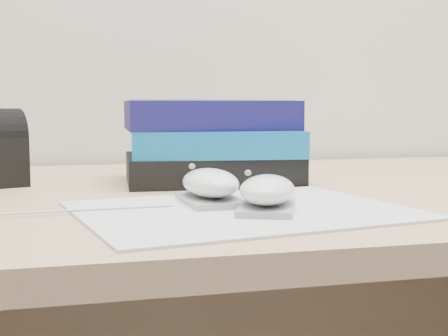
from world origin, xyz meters
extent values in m
cube|color=tan|center=(0.00, 1.58, 0.71)|extent=(1.60, 0.80, 0.03)
cube|color=#9C9EA5|center=(-0.11, 1.37, 0.73)|extent=(0.40, 0.33, 0.00)
cube|color=#99999B|center=(-0.13, 1.43, 0.74)|extent=(0.07, 0.12, 0.01)
ellipsoid|color=white|center=(-0.13, 1.43, 0.76)|extent=(0.07, 0.11, 0.03)
ellipsoid|color=gray|center=(-0.15, 1.43, 0.78)|extent=(0.01, 0.01, 0.01)
cube|color=#98989A|center=(-0.08, 1.36, 0.74)|extent=(0.10, 0.12, 0.01)
ellipsoid|color=white|center=(-0.08, 1.36, 0.76)|extent=(0.10, 0.12, 0.03)
ellipsoid|color=gray|center=(-0.11, 1.36, 0.78)|extent=(0.01, 0.01, 0.01)
cylinder|color=silver|center=(-0.28, 1.40, 0.73)|extent=(0.21, 0.02, 0.00)
cube|color=black|center=(-0.08, 1.65, 0.75)|extent=(0.27, 0.22, 0.04)
cube|color=#0F65A3|center=(-0.07, 1.65, 0.79)|extent=(0.27, 0.22, 0.04)
cube|color=#141150|center=(-0.08, 1.66, 0.83)|extent=(0.26, 0.21, 0.04)
cube|color=white|center=(-0.08, 1.63, 0.86)|extent=(0.25, 0.06, 0.00)
camera|label=1|loc=(-0.29, 0.72, 0.85)|focal=50.00mm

